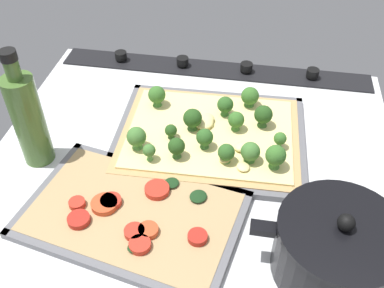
% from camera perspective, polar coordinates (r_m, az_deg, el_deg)
% --- Properties ---
extents(ground_plane, '(0.75, 0.73, 0.03)m').
position_cam_1_polar(ground_plane, '(0.82, -0.27, -4.01)').
color(ground_plane, silver).
extents(stove_control_panel, '(0.72, 0.07, 0.03)m').
position_cam_1_polar(stove_control_panel, '(1.06, 2.84, 9.69)').
color(stove_control_panel, black).
rests_on(stove_control_panel, ground_plane).
extents(baking_tray_front, '(0.37, 0.30, 0.01)m').
position_cam_1_polar(baking_tray_front, '(0.86, 2.30, 0.80)').
color(baking_tray_front, slate).
rests_on(baking_tray_front, ground_plane).
extents(broccoli_pizza, '(0.35, 0.27, 0.06)m').
position_cam_1_polar(broccoli_pizza, '(0.85, 2.54, 1.54)').
color(broccoli_pizza, tan).
rests_on(broccoli_pizza, baking_tray_front).
extents(baking_tray_back, '(0.38, 0.29, 0.01)m').
position_cam_1_polar(baking_tray_back, '(0.74, -7.61, -9.06)').
color(baking_tray_back, slate).
rests_on(baking_tray_back, ground_plane).
extents(veggie_pizza_back, '(0.35, 0.26, 0.02)m').
position_cam_1_polar(veggie_pizza_back, '(0.73, -7.68, -8.79)').
color(veggie_pizza_back, tan).
rests_on(veggie_pizza_back, baking_tray_back).
extents(cooking_pot, '(0.25, 0.18, 0.12)m').
position_cam_1_polar(cooking_pot, '(0.67, 18.02, -12.67)').
color(cooking_pot, black).
rests_on(cooking_pot, ground_plane).
extents(oil_bottle, '(0.05, 0.05, 0.23)m').
position_cam_1_polar(oil_bottle, '(0.82, -20.29, 3.13)').
color(oil_bottle, '#476B2D').
rests_on(oil_bottle, ground_plane).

